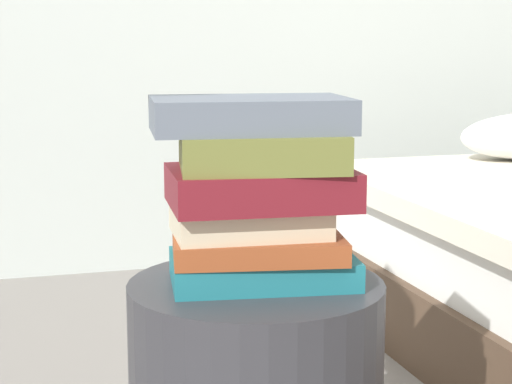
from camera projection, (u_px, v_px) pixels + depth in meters
The scene contains 6 objects.
book_teal at pixel (262, 268), 1.38m from camera, with size 0.28×0.17×0.04m, color #1E727F.
book_rust at pixel (260, 247), 1.35m from camera, with size 0.26×0.16×0.03m, color #994723.
book_cream at pixel (249, 220), 1.36m from camera, with size 0.23×0.16×0.05m, color beige.
book_maroon at pixel (261, 187), 1.34m from camera, with size 0.28×0.19×0.06m, color maroon.
book_olive at pixel (262, 150), 1.34m from camera, with size 0.25×0.19×0.06m, color olive.
book_slate at pixel (250, 115), 1.33m from camera, with size 0.30×0.18×0.05m, color slate.
Camera 1 is at (-0.37, -1.27, 0.87)m, focal length 61.64 mm.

